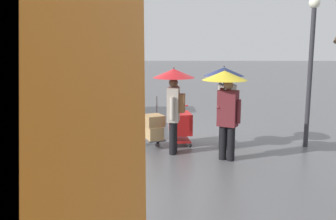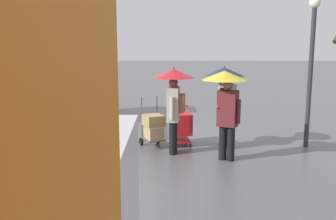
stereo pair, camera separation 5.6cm
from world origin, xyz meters
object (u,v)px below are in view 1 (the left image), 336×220
Objects in this scene: cargo_van_parked_right at (55,91)px; hand_dolly_boxes at (153,127)px; pedestrian_pink_side at (174,91)px; pedestrian_black_side at (226,93)px; pedestrian_white_side at (225,88)px; shopping_cart_vendor at (180,124)px; street_lamp at (311,57)px.

cargo_van_parked_right reaches higher than hand_dolly_boxes.
pedestrian_black_side is (-1.20, 0.57, 0.01)m from pedestrian_pink_side.
cargo_van_parked_right reaches higher than pedestrian_black_side.
cargo_van_parked_right is at bearing -36.56° from hand_dolly_boxes.
pedestrian_pink_side and pedestrian_black_side have the same top height.
cargo_van_parked_right is 2.52× the size of pedestrian_white_side.
street_lamp is at bearing 177.07° from shopping_cart_vendor.
shopping_cart_vendor is at bearing -163.13° from hand_dolly_boxes.
cargo_van_parked_right is 5.18× the size of shopping_cart_vendor.
pedestrian_pink_side is at bearing 142.12° from cargo_van_parked_right.
shopping_cart_vendor is 0.79× the size of hand_dolly_boxes.
cargo_van_parked_right reaches higher than pedestrian_pink_side.
pedestrian_pink_side is at bearing 23.75° from pedestrian_white_side.
pedestrian_black_side is 2.71m from street_lamp.
hand_dolly_boxes is 0.34× the size of street_lamp.
hand_dolly_boxes is at bearing 143.44° from cargo_van_parked_right.
cargo_van_parked_right is at bearing -18.02° from street_lamp.
hand_dolly_boxes is (-3.29, 2.44, -0.65)m from cargo_van_parked_right.
pedestrian_pink_side reaches higher than hand_dolly_boxes.
pedestrian_white_side is (-1.88, -0.05, 1.06)m from hand_dolly_boxes.
hand_dolly_boxes is at bearing 16.87° from shopping_cart_vendor.
pedestrian_white_side is at bearing 155.18° from cargo_van_parked_right.
street_lamp reaches higher than hand_dolly_boxes.
hand_dolly_boxes is 2.16m from pedestrian_white_side.
pedestrian_black_side and pedestrian_white_side have the same top height.
pedestrian_white_side is at bearing -156.25° from pedestrian_pink_side.
cargo_van_parked_right reaches higher than shopping_cart_vendor.
shopping_cart_vendor is 0.49× the size of pedestrian_black_side.
cargo_van_parked_right is 4.15m from hand_dolly_boxes.
street_lamp is (-7.35, 2.39, 1.19)m from cargo_van_parked_right.
pedestrian_black_side is (-5.03, 3.55, 0.41)m from cargo_van_parked_right.
hand_dolly_boxes is 0.61× the size of pedestrian_pink_side.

